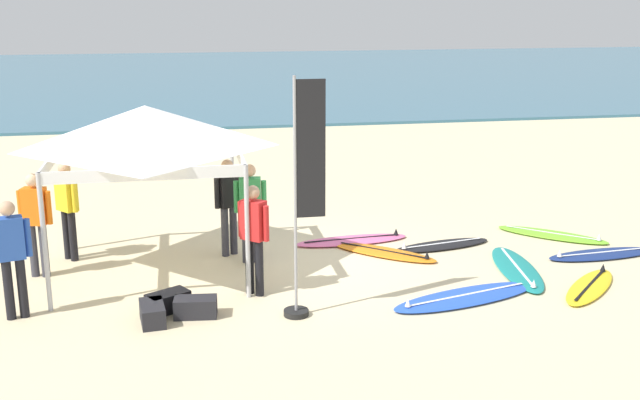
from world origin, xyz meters
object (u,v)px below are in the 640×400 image
surfboard_teal (517,269)px  person_blue (12,251)px  person_black (228,200)px  person_yellow (67,204)px  surfboard_lime (553,235)px  surfboard_pink (352,240)px  person_green (250,206)px  surfboard_black (442,245)px  person_orange (36,218)px  surfboard_navy (602,254)px  person_red (254,232)px  gear_bag_by_pole (195,307)px  banner_flag (304,209)px  surfboard_blue (465,297)px  canopy_tent (146,128)px  surfboard_orange (384,252)px  surfboard_yellow (590,286)px  gear_bag_near_tent (168,302)px  gear_bag_on_sand (152,313)px

surfboard_teal → person_blue: bearing=-176.2°
person_black → person_yellow: bearing=174.7°
surfboard_lime → surfboard_pink: bearing=174.4°
surfboard_teal → person_green: size_ratio=1.35×
surfboard_black → person_orange: size_ratio=1.15×
surfboard_navy → person_red: (-6.16, -0.67, 0.95)m
gear_bag_by_pole → banner_flag: bearing=-8.2°
person_orange → person_red: (3.34, -1.42, 0.00)m
person_blue → person_green: bearing=26.9°
person_green → person_orange: 3.44m
surfboard_blue → surfboard_lime: bearing=44.1°
gear_bag_by_pole → person_black: bearing=75.6°
canopy_tent → surfboard_black: 5.63m
surfboard_orange → gear_bag_by_pole: 3.99m
canopy_tent → banner_flag: banner_flag is taller
surfboard_teal → person_orange: 7.87m
surfboard_teal → person_red: bearing=-176.9°
person_blue → banner_flag: bearing=-9.0°
gear_bag_by_pole → surfboard_orange: bearing=32.9°
surfboard_navy → surfboard_black: size_ratio=1.08×
surfboard_teal → surfboard_orange: size_ratio=1.24×
canopy_tent → surfboard_orange: canopy_tent is taller
surfboard_lime → surfboard_yellow: (-0.69, -2.62, 0.00)m
surfboard_teal → surfboard_blue: 1.65m
person_blue → banner_flag: size_ratio=0.50×
gear_bag_near_tent → surfboard_black: bearing=23.2°
person_black → person_green: bearing=-53.6°
surfboard_yellow → gear_bag_by_pole: gear_bag_by_pole is taller
surfboard_black → gear_bag_near_tent: size_ratio=3.27×
banner_flag → gear_bag_by_pole: bearing=171.8°
surfboard_teal → surfboard_orange: bearing=147.6°
surfboard_lime → person_yellow: size_ratio=1.13×
surfboard_teal → surfboard_pink: same height
gear_bag_by_pole → gear_bag_on_sand: size_ratio=1.00×
surfboard_yellow → person_red: bearing=171.9°
person_orange → gear_bag_near_tent: size_ratio=2.85×
surfboard_lime → surfboard_blue: size_ratio=0.74×
surfboard_black → surfboard_blue: size_ratio=0.76×
gear_bag_on_sand → person_red: bearing=28.3°
surfboard_pink → person_yellow: 5.08m
surfboard_black → person_green: (-3.47, -0.19, 0.95)m
person_red → banner_flag: 1.25m
surfboard_lime → gear_bag_by_pole: gear_bag_by_pole is taller
person_blue → person_red: bearing=4.8°
surfboard_teal → person_black: (-4.62, 1.70, 0.95)m
surfboard_teal → canopy_tent: bearing=169.4°
surfboard_navy → person_blue: 9.64m
surfboard_black → canopy_tent: bearing=-176.3°
canopy_tent → gear_bag_near_tent: size_ratio=4.99×
surfboard_navy → surfboard_yellow: (-1.01, -1.40, 0.00)m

